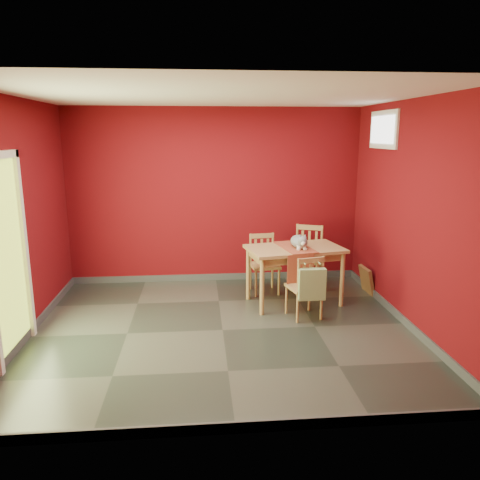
{
  "coord_description": "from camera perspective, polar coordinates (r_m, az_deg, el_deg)",
  "views": [
    {
      "loc": [
        -0.26,
        -5.22,
        2.29
      ],
      "look_at": [
        0.25,
        0.45,
        1.0
      ],
      "focal_mm": 35.0,
      "sensor_mm": 36.0,
      "label": 1
    }
  ],
  "objects": [
    {
      "name": "chair_near",
      "position": [
        5.98,
        7.99,
        -5.58
      ],
      "size": [
        0.47,
        0.47,
        0.83
      ],
      "color": "#AA844F",
      "rests_on": "ground"
    },
    {
      "name": "dining_table",
      "position": [
        6.41,
        6.69,
        -1.75
      ],
      "size": [
        1.38,
        0.96,
        0.79
      ],
      "color": "#AA844F",
      "rests_on": "ground"
    },
    {
      "name": "doorway",
      "position": [
        5.33,
        -26.65,
        -1.23
      ],
      "size": [
        0.06,
        1.01,
        2.13
      ],
      "color": "#B7D838",
      "rests_on": "ground"
    },
    {
      "name": "room_shell",
      "position": [
        5.69,
        -2.14,
        -10.44
      ],
      "size": [
        4.5,
        4.5,
        4.5
      ],
      "color": "#620A0F",
      "rests_on": "ground"
    },
    {
      "name": "outlet_plate",
      "position": [
        7.71,
        9.01,
        -2.36
      ],
      "size": [
        0.08,
        0.02,
        0.12
      ],
      "primitive_type": "cube",
      "color": "silver",
      "rests_on": "room_shell"
    },
    {
      "name": "picture_frame",
      "position": [
        7.16,
        15.17,
        -4.73
      ],
      "size": [
        0.14,
        0.39,
        0.39
      ],
      "color": "brown",
      "rests_on": "ground"
    },
    {
      "name": "cat",
      "position": [
        6.36,
        7.22,
        0.11
      ],
      "size": [
        0.33,
        0.5,
        0.23
      ],
      "primitive_type": null,
      "rotation": [
        0.0,
        0.0,
        -0.21
      ],
      "color": "slate",
      "rests_on": "table_runner"
    },
    {
      "name": "chair_far_left",
      "position": [
        6.91,
        2.93,
        -2.8
      ],
      "size": [
        0.45,
        0.45,
        0.86
      ],
      "color": "#AA844F",
      "rests_on": "ground"
    },
    {
      "name": "chair_far_right",
      "position": [
        7.15,
        8.19,
        -2.0
      ],
      "size": [
        0.58,
        0.58,
        0.95
      ],
      "color": "#AA844F",
      "rests_on": "ground"
    },
    {
      "name": "ground",
      "position": [
        5.71,
        -2.13,
        -10.9
      ],
      "size": [
        4.5,
        4.5,
        0.0
      ],
      "primitive_type": "plane",
      "color": "#2D342D",
      "rests_on": "ground"
    },
    {
      "name": "tote_bag",
      "position": [
        5.77,
        8.77,
        -5.33
      ],
      "size": [
        0.33,
        0.19,
        0.46
      ],
      "color": "#7F9A62",
      "rests_on": "chair_near"
    },
    {
      "name": "window",
      "position": [
        6.7,
        17.07,
        12.74
      ],
      "size": [
        0.05,
        0.9,
        0.5
      ],
      "color": "white",
      "rests_on": "room_shell"
    },
    {
      "name": "table_runner",
      "position": [
        6.28,
        6.94,
        -1.7
      ],
      "size": [
        0.5,
        0.83,
        0.39
      ],
      "color": "#974129",
      "rests_on": "dining_table"
    }
  ]
}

